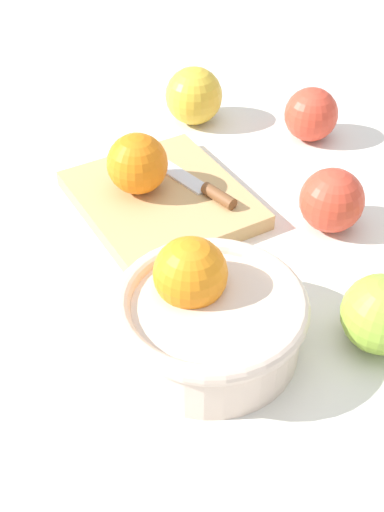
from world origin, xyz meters
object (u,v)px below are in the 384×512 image
Objects in this scene: bowl at (207,315)px; apple_front_right_2 at (194,96)px; apple_front_right at (311,114)px; cutting_board at (161,200)px; orange_on_board at (137,164)px; apple_mid_left at (381,314)px; apple_front_left at (332,200)px; knife at (199,185)px.

apple_front_right_2 is at bearing -27.95° from bowl.
cutting_board is at bearing 99.32° from apple_front_right.
cutting_board is 2.91× the size of orange_on_board.
apple_front_right_2 is (0.44, -0.06, 0.00)m from apple_mid_left.
cutting_board is 2.61× the size of apple_front_right_2.
apple_mid_left reaches higher than cutting_board.
apple_front_left is 0.19m from apple_front_right.
apple_mid_left is 0.44m from apple_front_right_2.
apple_front_right_2 is (0.17, -0.09, 0.02)m from knife.
knife is 2.12× the size of apple_mid_left.
apple_mid_left is at bearing -162.90° from orange_on_board.
orange_on_board is 0.32m from apple_mid_left.
apple_front_left is at bearing -23.91° from apple_mid_left.
apple_front_left is (-0.12, -0.15, 0.03)m from cutting_board.
knife is at bearing -118.51° from orange_on_board.
knife is 0.19m from apple_front_right_2.
knife is (0.20, -0.10, -0.02)m from bowl.
apple_mid_left is at bearing 152.69° from apple_front_right.
bowl is 0.23m from apple_front_left.
bowl is 2.25× the size of apple_front_right_2.
apple_front_left is at bearing -137.16° from knife.
apple_front_left reaches higher than apple_front_right.
apple_front_left reaches higher than knife.
knife is at bearing 152.13° from apple_front_right_2.
bowl is 0.22m from cutting_board.
apple_front_right_2 is (0.11, 0.11, 0.00)m from apple_front_right.
orange_on_board is at bearing 43.63° from cutting_board.
apple_mid_left is (-0.30, -0.09, -0.02)m from orange_on_board.
bowl is at bearing 151.99° from knife.
cutting_board is at bearing 72.33° from knife.
bowl is 2.51× the size of orange_on_board.
apple_front_left is (-0.11, -0.10, 0.01)m from knife.
knife is 0.21m from apple_front_right.
apple_mid_left is at bearing -173.14° from knife.
orange_on_board is at bearing 61.49° from knife.
apple_mid_left reaches higher than knife.
bowl reaches higher than orange_on_board.
bowl reaches higher than apple_mid_left.
apple_mid_left is at bearing 156.09° from apple_front_left.
orange_on_board reaches higher than cutting_board.
apple_front_right is at bearing -50.59° from bowl.
knife is at bearing 6.86° from apple_mid_left.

